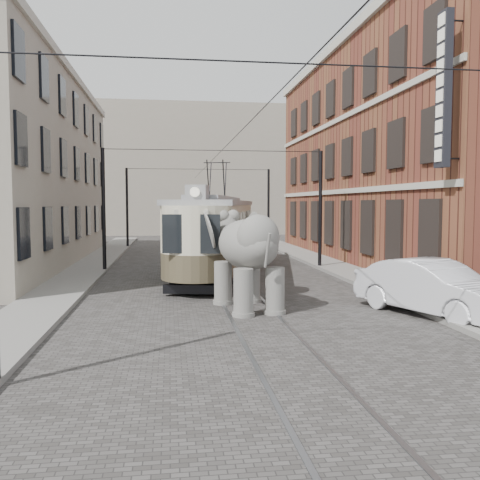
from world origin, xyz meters
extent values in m
plane|color=#474341|center=(0.00, 0.00, 0.00)|extent=(120.00, 120.00, 0.00)
cube|color=slate|center=(6.00, 0.00, 0.07)|extent=(2.00, 60.00, 0.15)
cube|color=slate|center=(-6.50, 0.00, 0.07)|extent=(2.00, 60.00, 0.15)
cube|color=brown|center=(11.00, 9.00, 6.00)|extent=(8.00, 26.00, 12.00)
cube|color=gray|center=(-11.00, 10.00, 5.00)|extent=(7.00, 24.00, 10.00)
cube|color=gray|center=(0.00, 40.00, 7.00)|extent=(28.00, 10.00, 14.00)
imported|color=silver|center=(5.32, -5.37, 0.82)|extent=(3.56, 5.30, 1.65)
camera|label=1|loc=(-2.44, -19.70, 3.32)|focal=38.76mm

